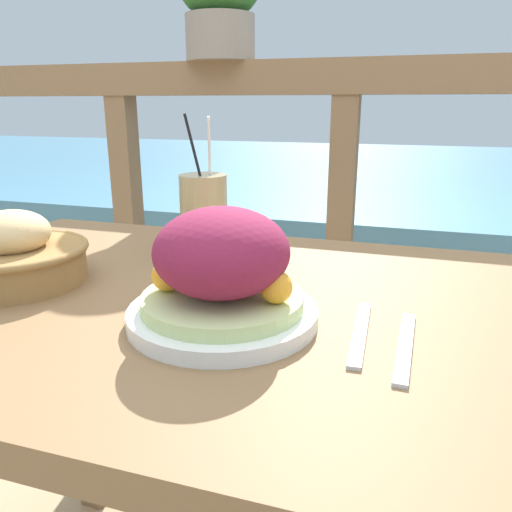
% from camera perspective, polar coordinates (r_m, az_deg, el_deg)
% --- Properties ---
extents(patio_table, '(1.24, 0.71, 0.77)m').
position_cam_1_polar(patio_table, '(0.75, 1.02, -12.78)').
color(patio_table, olive).
rests_on(patio_table, ground_plane).
extents(railing_fence, '(2.80, 0.08, 1.15)m').
position_cam_1_polar(railing_fence, '(1.42, 9.76, 6.47)').
color(railing_fence, brown).
rests_on(railing_fence, ground_plane).
extents(sea_backdrop, '(12.00, 4.00, 0.59)m').
position_cam_1_polar(sea_backdrop, '(3.96, 14.49, 5.77)').
color(sea_backdrop, teal).
rests_on(sea_backdrop, ground_plane).
extents(salad_plate, '(0.24, 0.24, 0.15)m').
position_cam_1_polar(salad_plate, '(0.62, -3.91, -2.09)').
color(salad_plate, white).
rests_on(salad_plate, patio_table).
extents(drink_glass, '(0.09, 0.09, 0.25)m').
position_cam_1_polar(drink_glass, '(0.92, -5.97, 4.77)').
color(drink_glass, tan).
rests_on(drink_glass, patio_table).
extents(bread_basket, '(0.22, 0.22, 0.11)m').
position_cam_1_polar(bread_basket, '(0.85, -25.88, 0.06)').
color(bread_basket, olive).
rests_on(bread_basket, patio_table).
extents(fork, '(0.02, 0.18, 0.00)m').
position_cam_1_polar(fork, '(0.62, 11.81, -8.53)').
color(fork, silver).
rests_on(fork, patio_table).
extents(knife, '(0.02, 0.18, 0.00)m').
position_cam_1_polar(knife, '(0.60, 16.67, -9.82)').
color(knife, silver).
rests_on(knife, patio_table).
extents(orange_near_basket, '(0.06, 0.06, 0.06)m').
position_cam_1_polar(orange_near_basket, '(1.02, -6.70, 3.65)').
color(orange_near_basket, '#F9A328').
rests_on(orange_near_basket, patio_table).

